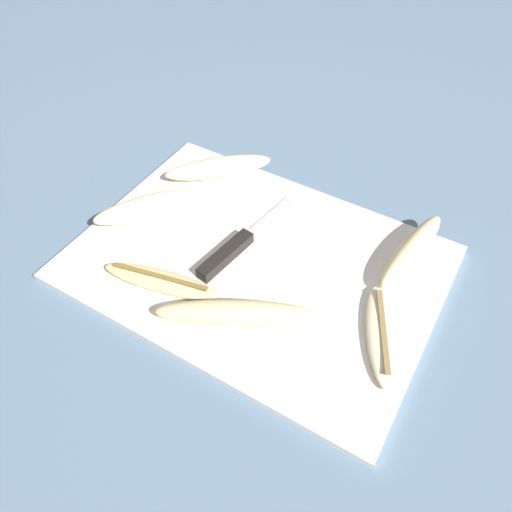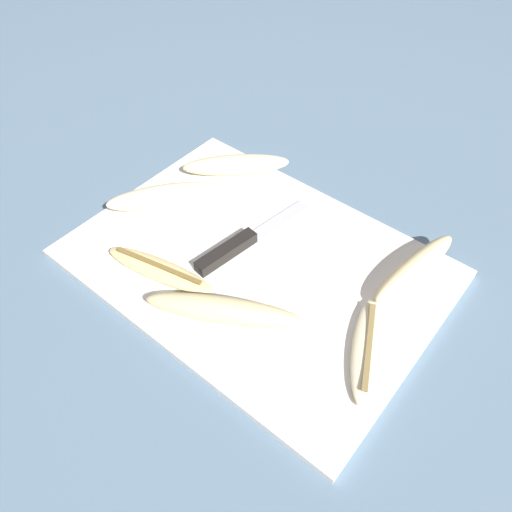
{
  "view_description": "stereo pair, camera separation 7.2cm",
  "coord_description": "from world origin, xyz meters",
  "px_view_note": "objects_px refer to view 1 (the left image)",
  "views": [
    {
      "loc": [
        0.25,
        -0.41,
        0.56
      ],
      "look_at": [
        0.0,
        0.0,
        0.02
      ],
      "focal_mm": 35.0,
      "sensor_mm": 36.0,
      "label": 1
    },
    {
      "loc": [
        0.31,
        -0.37,
        0.56
      ],
      "look_at": [
        0.0,
        0.0,
        0.02
      ],
      "focal_mm": 35.0,
      "sensor_mm": 36.0,
      "label": 2
    }
  ],
  "objects_px": {
    "knife": "(234,249)",
    "banana_bright_far": "(382,334)",
    "banana_pale_long": "(150,207)",
    "banana_ripe_center": "(412,250)",
    "banana_mellow_near": "(235,313)",
    "banana_cream_curved": "(218,168)",
    "banana_spotted_left": "(161,281)"
  },
  "relations": [
    {
      "from": "banana_cream_curved",
      "to": "banana_ripe_center",
      "type": "height_order",
      "value": "banana_ripe_center"
    },
    {
      "from": "knife",
      "to": "banana_bright_far",
      "type": "bearing_deg",
      "value": 1.06
    },
    {
      "from": "banana_pale_long",
      "to": "banana_ripe_center",
      "type": "height_order",
      "value": "banana_ripe_center"
    },
    {
      "from": "banana_bright_far",
      "to": "banana_ripe_center",
      "type": "xyz_separation_m",
      "value": [
        -0.01,
        0.15,
        0.01
      ]
    },
    {
      "from": "knife",
      "to": "banana_pale_long",
      "type": "bearing_deg",
      "value": -171.83
    },
    {
      "from": "banana_mellow_near",
      "to": "banana_spotted_left",
      "type": "height_order",
      "value": "banana_mellow_near"
    },
    {
      "from": "banana_pale_long",
      "to": "banana_mellow_near",
      "type": "xyz_separation_m",
      "value": [
        0.22,
        -0.1,
        -0.0
      ]
    },
    {
      "from": "knife",
      "to": "banana_spotted_left",
      "type": "distance_m",
      "value": 0.12
    },
    {
      "from": "banana_cream_curved",
      "to": "banana_pale_long",
      "type": "bearing_deg",
      "value": -104.1
    },
    {
      "from": "banana_pale_long",
      "to": "banana_ripe_center",
      "type": "bearing_deg",
      "value": 17.52
    },
    {
      "from": "banana_bright_far",
      "to": "banana_spotted_left",
      "type": "xyz_separation_m",
      "value": [
        -0.3,
        -0.07,
        -0.0
      ]
    },
    {
      "from": "banana_pale_long",
      "to": "banana_mellow_near",
      "type": "bearing_deg",
      "value": -24.75
    },
    {
      "from": "banana_pale_long",
      "to": "banana_mellow_near",
      "type": "relative_size",
      "value": 0.85
    },
    {
      "from": "banana_bright_far",
      "to": "banana_ripe_center",
      "type": "distance_m",
      "value": 0.15
    },
    {
      "from": "banana_mellow_near",
      "to": "banana_pale_long",
      "type": "bearing_deg",
      "value": 155.25
    },
    {
      "from": "banana_cream_curved",
      "to": "banana_spotted_left",
      "type": "distance_m",
      "value": 0.25
    },
    {
      "from": "banana_bright_far",
      "to": "banana_ripe_center",
      "type": "bearing_deg",
      "value": 95.74
    },
    {
      "from": "knife",
      "to": "banana_pale_long",
      "type": "distance_m",
      "value": 0.15
    },
    {
      "from": "knife",
      "to": "banana_cream_curved",
      "type": "height_order",
      "value": "banana_cream_curved"
    },
    {
      "from": "knife",
      "to": "banana_mellow_near",
      "type": "height_order",
      "value": "banana_mellow_near"
    },
    {
      "from": "banana_pale_long",
      "to": "banana_ripe_center",
      "type": "xyz_separation_m",
      "value": [
        0.38,
        0.12,
        0.0
      ]
    },
    {
      "from": "banana_pale_long",
      "to": "banana_mellow_near",
      "type": "height_order",
      "value": "banana_pale_long"
    },
    {
      "from": "banana_bright_far",
      "to": "banana_spotted_left",
      "type": "bearing_deg",
      "value": -165.76
    },
    {
      "from": "banana_cream_curved",
      "to": "banana_bright_far",
      "type": "distance_m",
      "value": 0.4
    },
    {
      "from": "banana_cream_curved",
      "to": "banana_bright_far",
      "type": "xyz_separation_m",
      "value": [
        0.36,
        -0.17,
        -0.01
      ]
    },
    {
      "from": "knife",
      "to": "banana_cream_curved",
      "type": "bearing_deg",
      "value": 138.59
    },
    {
      "from": "banana_mellow_near",
      "to": "banana_bright_far",
      "type": "bearing_deg",
      "value": 23.04
    },
    {
      "from": "banana_ripe_center",
      "to": "banana_spotted_left",
      "type": "bearing_deg",
      "value": -141.45
    },
    {
      "from": "banana_ripe_center",
      "to": "banana_pale_long",
      "type": "bearing_deg",
      "value": -162.48
    },
    {
      "from": "banana_cream_curved",
      "to": "banana_pale_long",
      "type": "xyz_separation_m",
      "value": [
        -0.03,
        -0.14,
        0.0
      ]
    },
    {
      "from": "banana_cream_curved",
      "to": "banana_mellow_near",
      "type": "bearing_deg",
      "value": -52.26
    },
    {
      "from": "knife",
      "to": "banana_bright_far",
      "type": "height_order",
      "value": "banana_bright_far"
    }
  ]
}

